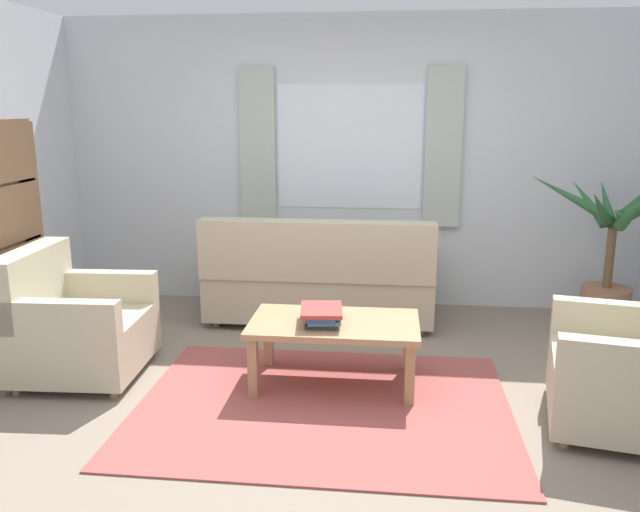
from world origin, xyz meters
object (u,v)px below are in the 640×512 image
(potted_plant, at_px, (611,260))
(couch, at_px, (320,280))
(armchair_right, at_px, (639,371))
(coffee_table, at_px, (334,329))
(book_stack_on_table, at_px, (322,315))
(armchair_left, at_px, (74,325))

(potted_plant, bearing_deg, couch, -178.15)
(armchair_right, distance_m, coffee_table, 1.81)
(couch, height_order, book_stack_on_table, couch)
(couch, relative_size, potted_plant, 1.42)
(armchair_right, bearing_deg, potted_plant, 179.05)
(coffee_table, height_order, potted_plant, potted_plant)
(couch, bearing_deg, coffee_table, 100.67)
(armchair_left, bearing_deg, potted_plant, -73.41)
(potted_plant, bearing_deg, book_stack_on_table, -147.82)
(armchair_right, relative_size, potted_plant, 0.74)
(armchair_right, bearing_deg, coffee_table, -91.97)
(couch, xyz_separation_m, potted_plant, (2.38, 0.08, 0.22))
(armchair_right, relative_size, book_stack_on_table, 2.79)
(armchair_left, bearing_deg, couch, -52.69)
(coffee_table, distance_m, book_stack_on_table, 0.15)
(coffee_table, relative_size, book_stack_on_table, 3.12)
(couch, relative_size, armchair_right, 1.93)
(armchair_right, xyz_separation_m, book_stack_on_table, (-1.83, 0.36, 0.14))
(couch, relative_size, coffee_table, 1.73)
(couch, height_order, potted_plant, potted_plant)
(book_stack_on_table, bearing_deg, potted_plant, 32.18)
(book_stack_on_table, xyz_separation_m, potted_plant, (2.21, 1.39, 0.09))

